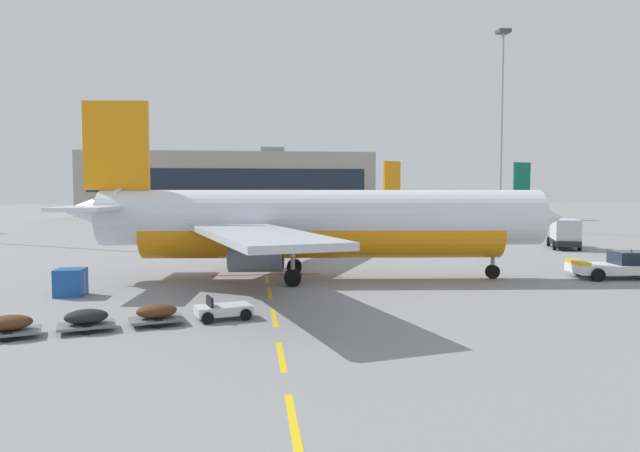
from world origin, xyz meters
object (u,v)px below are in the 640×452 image
Objects in this scene: pushback_tug at (619,266)px; airliner_far_right at (470,201)px; baggage_train at (123,316)px; ground_power_truck at (564,233)px; airliner_foreground at (314,223)px; apron_light_mast_far at (502,110)px; uld_cargo_container at (71,282)px; airliner_mid_left at (340,207)px.

pushback_tug is 0.19× the size of airliner_far_right.
ground_power_truck is at bearing 38.77° from baggage_train.
baggage_train is (-50.28, -87.18, -3.37)m from airliner_far_right.
pushback_tug is at bearing -5.37° from airliner_foreground.
baggage_train is 72.74m from apron_light_mast_far.
uld_cargo_container is at bearing -124.99° from airliner_far_right.
uld_cargo_container is at bearing -152.60° from ground_power_truck.
apron_light_mast_far reaches higher than airliner_mid_left.
airliner_far_right reaches higher than ground_power_truck.
airliner_far_right is 20.87× the size of uld_cargo_container.
airliner_mid_left is 40.62m from airliner_far_right.
ground_power_truck reaches higher than pushback_tug.
airliner_far_right is 2.93× the size of baggage_train.
pushback_tug is (21.33, -2.00, -3.05)m from airliner_foreground.
airliner_mid_left is at bearing 65.40° from uld_cargo_container.
airliner_far_right reaches higher than pushback_tug.
airliner_far_right is at bearing 76.33° from apron_light_mast_far.
apron_light_mast_far is at bearing 45.08° from uld_cargo_container.
ground_power_truck is at bearing 32.14° from airliner_foreground.
apron_light_mast_far is at bearing 52.74° from baggage_train.
pushback_tug is 33.27m from baggage_train.
airliner_foreground is 1.03× the size of airliner_far_right.
baggage_train is (-31.38, -11.07, -0.37)m from pushback_tug.
airliner_mid_left is at bearing 103.68° from pushback_tug.
airliner_foreground is 55.92m from apron_light_mast_far.
airliner_foreground is at bearing 52.44° from baggage_train.
airliner_foreground is at bearing 17.03° from uld_cargo_container.
airliner_foreground reaches higher than ground_power_truck.
apron_light_mast_far is (32.69, 43.11, 14.12)m from airliner_foreground.
uld_cargo_container is (-55.05, -78.65, -3.10)m from airliner_far_right.
airliner_far_right reaches higher than airliner_mid_left.
uld_cargo_container is (-4.78, 8.53, 0.27)m from baggage_train.
uld_cargo_container is (-24.01, -52.45, -2.75)m from airliner_mid_left.
airliner_mid_left is 64.01m from baggage_train.
pushback_tug is 0.54× the size of baggage_train.
airliner_foreground is 1.17× the size of apron_light_mast_far.
baggage_train is 9.78m from uld_cargo_container.
apron_light_mast_far is at bearing 75.87° from pushback_tug.
airliner_mid_left is (9.18, 47.91, -0.40)m from airliner_foreground.
airliner_mid_left reaches higher than baggage_train.
apron_light_mast_far is (47.52, 47.66, 17.27)m from uld_cargo_container.
ground_power_truck is 48.92m from uld_cargo_container.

